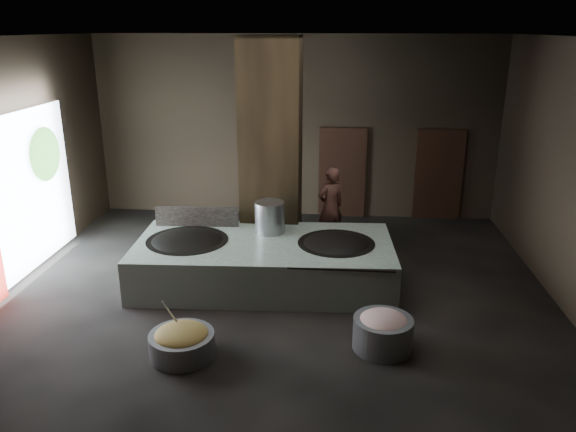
# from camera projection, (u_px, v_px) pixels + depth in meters

# --- Properties ---
(floor) EXTENTS (10.00, 9.00, 0.10)m
(floor) POSITION_uv_depth(u_px,v_px,m) (277.00, 292.00, 10.47)
(floor) COLOR black
(floor) RESTS_ON ground
(ceiling) EXTENTS (10.00, 9.00, 0.10)m
(ceiling) POSITION_uv_depth(u_px,v_px,m) (275.00, 33.00, 8.99)
(ceiling) COLOR black
(ceiling) RESTS_ON back_wall
(back_wall) EXTENTS (10.00, 0.10, 4.50)m
(back_wall) POSITION_uv_depth(u_px,v_px,m) (295.00, 128.00, 14.02)
(back_wall) COLOR black
(back_wall) RESTS_ON ground
(front_wall) EXTENTS (10.00, 0.10, 4.50)m
(front_wall) POSITION_uv_depth(u_px,v_px,m) (226.00, 288.00, 5.44)
(front_wall) COLOR black
(front_wall) RESTS_ON ground
(pillar) EXTENTS (1.20, 1.20, 4.50)m
(pillar) POSITION_uv_depth(u_px,v_px,m) (271.00, 150.00, 11.55)
(pillar) COLOR black
(pillar) RESTS_ON ground
(hearth_platform) EXTENTS (4.88, 2.48, 0.83)m
(hearth_platform) POSITION_uv_depth(u_px,v_px,m) (264.00, 262.00, 10.63)
(hearth_platform) COLOR silver
(hearth_platform) RESTS_ON ground
(platform_cap) EXTENTS (4.69, 2.25, 0.03)m
(platform_cap) POSITION_uv_depth(u_px,v_px,m) (264.00, 243.00, 10.50)
(platform_cap) COLOR black
(platform_cap) RESTS_ON hearth_platform
(wok_left) EXTENTS (1.51, 1.51, 0.42)m
(wok_left) POSITION_uv_depth(u_px,v_px,m) (188.00, 244.00, 10.59)
(wok_left) COLOR black
(wok_left) RESTS_ON hearth_platform
(wok_left_rim) EXTENTS (1.54, 1.54, 0.05)m
(wok_left_rim) POSITION_uv_depth(u_px,v_px,m) (187.00, 241.00, 10.57)
(wok_left_rim) COLOR black
(wok_left_rim) RESTS_ON hearth_platform
(wok_right) EXTENTS (1.41, 1.41, 0.40)m
(wok_right) POSITION_uv_depth(u_px,v_px,m) (336.00, 247.00, 10.46)
(wok_right) COLOR black
(wok_right) RESTS_ON hearth_platform
(wok_right_rim) EXTENTS (1.44, 1.44, 0.05)m
(wok_right_rim) POSITION_uv_depth(u_px,v_px,m) (336.00, 244.00, 10.43)
(wok_right_rim) COLOR black
(wok_right_rim) RESTS_ON hearth_platform
(stock_pot) EXTENTS (0.58, 0.58, 0.63)m
(stock_pot) POSITION_uv_depth(u_px,v_px,m) (270.00, 217.00, 10.91)
(stock_pot) COLOR #9FA1A7
(stock_pot) RESTS_ON hearth_platform
(splash_guard) EXTENTS (1.67, 0.13, 0.42)m
(splash_guard) POSITION_uv_depth(u_px,v_px,m) (197.00, 217.00, 11.26)
(splash_guard) COLOR black
(splash_guard) RESTS_ON hearth_platform
(cook) EXTENTS (0.77, 0.71, 1.77)m
(cook) POSITION_uv_depth(u_px,v_px,m) (330.00, 206.00, 12.38)
(cook) COLOR brown
(cook) RESTS_ON ground
(veg_basin) EXTENTS (1.10, 1.10, 0.36)m
(veg_basin) POSITION_uv_depth(u_px,v_px,m) (182.00, 345.00, 8.32)
(veg_basin) COLOR gray
(veg_basin) RESTS_ON ground
(veg_fill) EXTENTS (0.80, 0.80, 0.25)m
(veg_fill) POSITION_uv_depth(u_px,v_px,m) (181.00, 334.00, 8.27)
(veg_fill) COLOR olive
(veg_fill) RESTS_ON veg_basin
(ladle) EXTENTS (0.23, 0.34, 0.69)m
(ladle) POSITION_uv_depth(u_px,v_px,m) (173.00, 317.00, 8.36)
(ladle) COLOR #9FA1A7
(ladle) RESTS_ON veg_basin
(meat_basin) EXTENTS (1.18, 1.18, 0.50)m
(meat_basin) POSITION_uv_depth(u_px,v_px,m) (383.00, 333.00, 8.49)
(meat_basin) COLOR gray
(meat_basin) RESTS_ON ground
(meat_fill) EXTENTS (0.75, 0.75, 0.29)m
(meat_fill) POSITION_uv_depth(u_px,v_px,m) (383.00, 322.00, 8.42)
(meat_fill) COLOR #D78681
(meat_fill) RESTS_ON meat_basin
(doorway_near) EXTENTS (1.18, 0.08, 2.38)m
(doorway_near) POSITION_uv_depth(u_px,v_px,m) (342.00, 174.00, 14.20)
(doorway_near) COLOR black
(doorway_near) RESTS_ON ground
(doorway_near_glow) EXTENTS (0.82, 0.04, 1.93)m
(doorway_near_glow) POSITION_uv_depth(u_px,v_px,m) (345.00, 175.00, 14.32)
(doorway_near_glow) COLOR #8C6647
(doorway_near_glow) RESTS_ON ground
(doorway_far) EXTENTS (1.18, 0.08, 2.38)m
(doorway_far) POSITION_uv_depth(u_px,v_px,m) (438.00, 177.00, 14.00)
(doorway_far) COLOR black
(doorway_far) RESTS_ON ground
(doorway_far_glow) EXTENTS (0.80, 0.04, 1.90)m
(doorway_far_glow) POSITION_uv_depth(u_px,v_px,m) (434.00, 177.00, 14.12)
(doorway_far_glow) COLOR #8C6647
(doorway_far_glow) RESTS_ON ground
(left_opening) EXTENTS (0.04, 4.20, 3.10)m
(left_opening) POSITION_uv_depth(u_px,v_px,m) (16.00, 198.00, 10.53)
(left_opening) COLOR white
(left_opening) RESTS_ON ground
(tree_silhouette) EXTENTS (0.28, 1.10, 1.10)m
(tree_silhouette) POSITION_uv_depth(u_px,v_px,m) (45.00, 154.00, 11.37)
(tree_silhouette) COLOR #194714
(tree_silhouette) RESTS_ON left_opening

